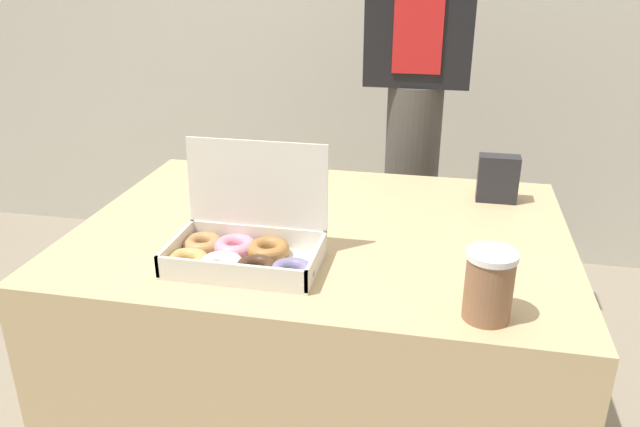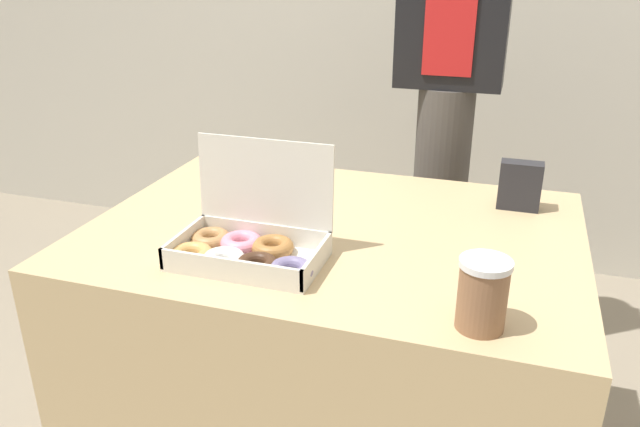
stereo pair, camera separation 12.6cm
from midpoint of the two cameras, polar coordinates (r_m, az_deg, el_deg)
The scene contains 5 objects.
table at distance 1.74m, azimuth 3.23°, elevation -12.97°, with size 1.20×0.87×0.77m.
donut_box at distance 1.37m, azimuth -4.20°, elevation -2.95°, with size 0.35×0.22×0.25m.
coffee_cup at distance 1.17m, azimuth 17.69°, elevation -7.12°, with size 0.09×0.09×0.14m.
napkin_holder at distance 1.74m, azimuth 19.82°, elevation 2.38°, with size 0.11×0.05×0.13m.
person_customer at distance 2.13m, azimuth 13.39°, elevation 11.93°, with size 0.34×0.20×1.82m.
Camera 2 is at (0.40, -1.36, 1.40)m, focal length 35.00 mm.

